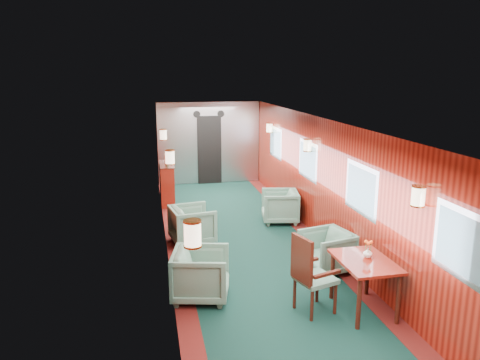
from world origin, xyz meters
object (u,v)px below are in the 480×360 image
Objects in this scene: armchair_right_far at (280,206)px; dining_table at (365,268)px; armchair_right_near at (327,251)px; side_chair at (309,272)px; armchair_left_far at (192,225)px; armchair_left_near at (201,274)px; credenza at (167,183)px.

dining_table is at bearing 10.54° from armchair_right_far.
dining_table is 1.38m from armchair_right_near.
side_chair is 3.30m from armchair_left_far.
dining_table is at bearing -13.46° from armchair_right_near.
dining_table is 2.33m from armchair_left_near.
credenza is 3.13m from armchair_right_far.
armchair_left_far reaches higher than armchair_right_far.
credenza is 1.64× the size of armchair_right_far.
armchair_left_near is 1.07× the size of armchair_right_near.
armchair_left_far is 2.21m from armchair_right_far.
armchair_right_near is (2.16, 0.54, -0.02)m from armchair_left_near.
armchair_right_far is at bearing 167.45° from armchair_right_near.
armchair_left_far is at bearing -83.22° from credenza.
side_chair is 1.38× the size of armchair_left_near.
credenza reaches higher than armchair_right_far.
armchair_left_near is at bearing 158.62° from dining_table.
armchair_right_near is at bearing -63.53° from armchair_left_near.
credenza is at bearing -166.41° from armchair_right_near.
dining_table is 6.52m from credenza.
credenza reaches higher than armchair_left_far.
armchair_right_far is (2.37, -2.04, -0.16)m from credenza.
side_chair reaches higher than armchair_left_far.
side_chair reaches higher than armchair_right_far.
armchair_right_far is (0.72, 3.93, -0.26)m from side_chair.
credenza is 2.97m from armchair_left_far.
credenza is at bearing 88.03° from side_chair.
dining_table reaches higher than armchair_right_far.
side_chair is 4.00m from armchair_right_far.
side_chair is at bearing -104.98° from armchair_left_near.
armchair_left_near is at bearing -23.58° from armchair_right_far.
side_chair is at bearing -167.03° from armchair_left_far.
credenza is 1.60× the size of armchair_left_far.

